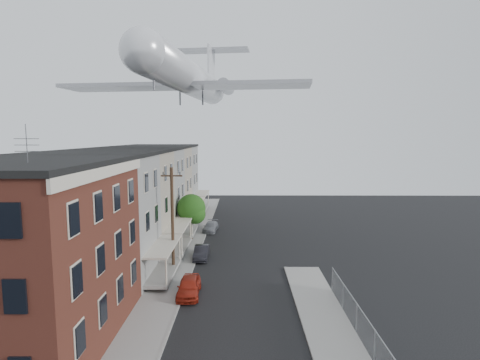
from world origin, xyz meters
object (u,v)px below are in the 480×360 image
at_px(street_tree, 192,210).
at_px(car_mid, 201,252).
at_px(car_near, 189,286).
at_px(airplane, 190,78).
at_px(car_far, 211,227).
at_px(utility_pole, 172,219).

height_order(street_tree, car_mid, street_tree).
xyz_separation_m(car_near, car_mid, (0.00, 8.27, -0.06)).
bearing_deg(airplane, car_near, -83.24).
xyz_separation_m(street_tree, airplane, (-0.25, 1.59, 14.48)).
distance_m(car_far, airplane, 17.63).
distance_m(car_mid, car_far, 10.28).
bearing_deg(street_tree, airplane, 98.87).
relative_size(car_mid, car_far, 0.96).
distance_m(car_near, car_mid, 8.27).
xyz_separation_m(street_tree, car_near, (1.67, -14.61, -2.78)).
xyz_separation_m(utility_pole, car_mid, (2.00, 3.59, -4.06)).
bearing_deg(street_tree, car_near, -83.47).
height_order(utility_pole, street_tree, utility_pole).
bearing_deg(street_tree, utility_pole, -91.89).
xyz_separation_m(car_near, airplane, (-1.92, 16.19, 17.26)).
distance_m(street_tree, car_near, 14.96).
relative_size(car_near, car_far, 1.02).
relative_size(utility_pole, street_tree, 1.73).
relative_size(utility_pole, car_near, 2.28).
xyz_separation_m(utility_pole, car_far, (2.00, 13.87, -4.11)).
distance_m(car_near, car_far, 18.55).
height_order(utility_pole, airplane, airplane).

